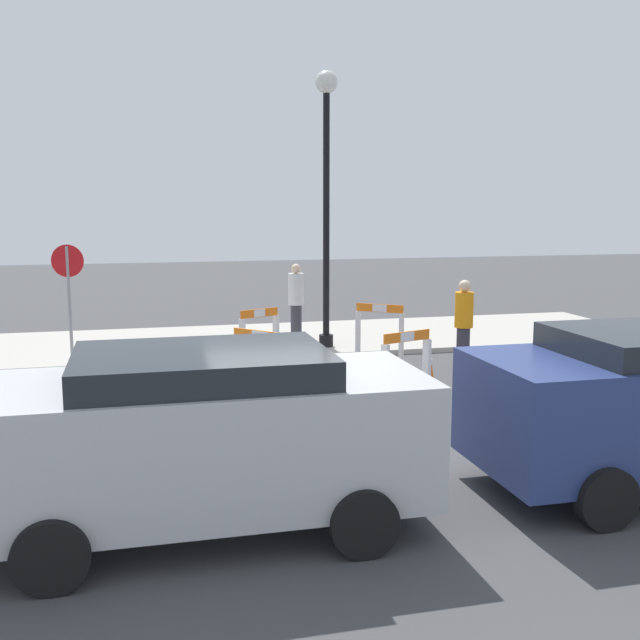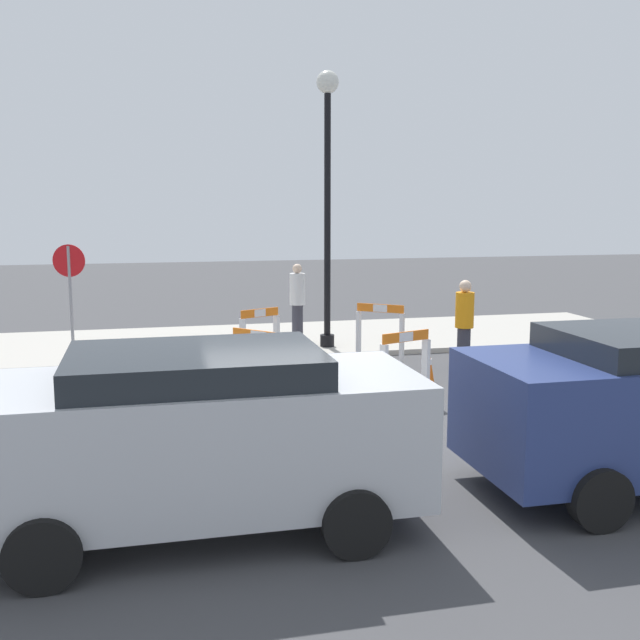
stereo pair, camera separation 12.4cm
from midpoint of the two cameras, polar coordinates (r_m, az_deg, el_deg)
The scene contains 15 objects.
ground_plane at distance 9.98m, azimuth -1.33°, elevation -8.47°, with size 60.00×60.00×0.00m, color #424244.
sidewalk_slab at distance 16.16m, azimuth -6.34°, elevation -1.62°, with size 18.00×3.93×0.10m.
streetlamp_post at distance 14.98m, azimuth 0.25°, elevation 11.14°, with size 0.44×0.44×5.42m.
stop_sign at distance 14.60m, azimuth -18.84°, elevation 2.72°, with size 0.59×0.16×2.13m.
barricade_0 at distance 10.99m, azimuth -4.86°, elevation -3.48°, with size 0.76×0.81×1.15m.
barricade_1 at distance 11.15m, azimuth 6.28°, elevation -3.48°, with size 0.85×0.41×1.11m.
barricade_2 at distance 13.91m, azimuth 4.29°, elevation -0.91°, with size 0.81×0.65×1.14m.
barricade_3 at distance 13.74m, azimuth -4.89°, elevation -1.23°, with size 0.78×0.45×1.08m.
traffic_cone_0 at distance 12.18m, azimuth -5.99°, elevation -3.67°, with size 0.30×0.30×0.70m.
traffic_cone_1 at distance 12.88m, azimuth -5.51°, elevation -3.37°, with size 0.30×0.30×0.53m.
traffic_cone_2 at distance 13.97m, azimuth -1.43°, elevation -2.44°, with size 0.30×0.30×0.50m.
traffic_cone_3 at distance 12.44m, azimuth 7.96°, elevation -3.43°, with size 0.30×0.30×0.71m.
person_worker at distance 13.72m, azimuth 10.64°, elevation -0.10°, with size 0.39×0.39×1.63m.
person_pedestrian at distance 15.60m, azimuth -2.06°, elevation 1.53°, with size 0.43×0.43×1.64m.
parked_car_1 at distance 6.88m, azimuth -9.37°, elevation -8.32°, with size 4.04×1.86×1.68m.
Camera 1 is at (-2.13, -9.28, 2.96)m, focal length 42.00 mm.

